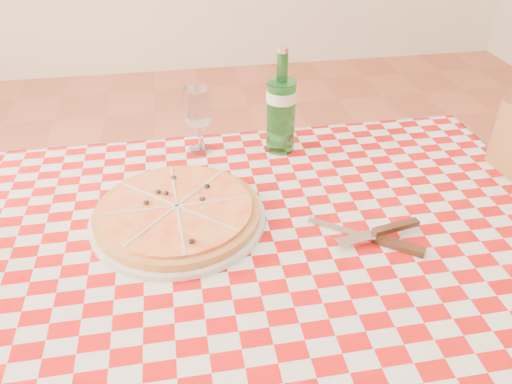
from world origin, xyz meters
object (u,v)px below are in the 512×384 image
(wine_glass, at_px, (199,120))
(pizza_plate, at_px, (178,211))
(dining_table, at_px, (270,265))
(water_bottle, at_px, (281,101))

(wine_glass, bearing_deg, pizza_plate, -103.74)
(wine_glass, bearing_deg, dining_table, -72.42)
(pizza_plate, height_order, water_bottle, water_bottle)
(water_bottle, distance_m, wine_glass, 0.22)
(dining_table, relative_size, pizza_plate, 3.20)
(water_bottle, height_order, wine_glass, water_bottle)
(dining_table, height_order, pizza_plate, pizza_plate)
(pizza_plate, height_order, wine_glass, wine_glass)
(dining_table, bearing_deg, pizza_plate, 160.09)
(water_bottle, relative_size, wine_glass, 1.58)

